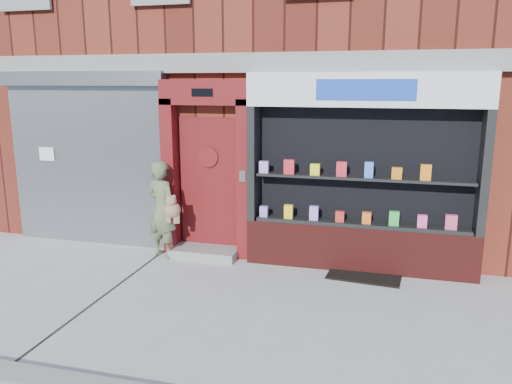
% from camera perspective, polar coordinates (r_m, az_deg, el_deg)
% --- Properties ---
extents(ground, '(80.00, 80.00, 0.00)m').
position_cam_1_polar(ground, '(6.74, -4.79, -12.66)').
color(ground, '#9E9E99').
rests_on(ground, ground).
extents(building, '(12.00, 8.16, 8.00)m').
position_cam_1_polar(building, '(11.98, 4.86, 17.87)').
color(building, '#551C13').
rests_on(building, ground).
extents(shutter_bay, '(3.10, 0.30, 3.04)m').
position_cam_1_polar(shutter_bay, '(9.27, -18.72, 4.74)').
color(shutter_bay, gray).
rests_on(shutter_bay, ground).
extents(red_door_bay, '(1.52, 0.58, 2.90)m').
position_cam_1_polar(red_door_bay, '(8.23, -5.61, 2.60)').
color(red_door_bay, '#5A0F11').
rests_on(red_door_bay, ground).
extents(pharmacy_bay, '(3.50, 0.41, 3.00)m').
position_cam_1_polar(pharmacy_bay, '(7.71, 11.97, 1.08)').
color(pharmacy_bay, '#571814').
rests_on(pharmacy_bay, ground).
extents(woman, '(0.73, 0.58, 1.62)m').
position_cam_1_polar(woman, '(8.33, -10.58, -1.95)').
color(woman, '#5D6844').
rests_on(woman, ground).
extents(doormat, '(1.14, 0.85, 0.03)m').
position_cam_1_polar(doormat, '(7.83, 12.34, -9.14)').
color(doormat, black).
rests_on(doormat, ground).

